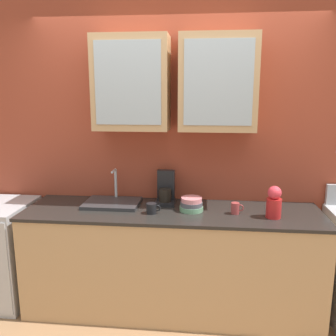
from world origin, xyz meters
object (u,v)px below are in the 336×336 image
Objects in this scene: bowl_stack at (191,204)px; coffee_maker at (166,191)px; cup_near_sink at (152,208)px; vase at (274,203)px; sink_faucet at (112,202)px; cup_near_bowls at (236,208)px.

bowl_stack is 0.68× the size of coffee_maker.
coffee_maker reaches higher than cup_near_sink.
bowl_stack is 0.77× the size of vase.
coffee_maker is (-0.24, 0.19, 0.05)m from bowl_stack.
sink_faucet is at bearing 171.96° from vase.
sink_faucet is 0.70m from bowl_stack.
cup_near_bowls is 0.64m from coffee_maker.
sink_faucet is 1.85× the size of vase.
sink_faucet is 1.06m from cup_near_bowls.
coffee_maker is at bearing 158.64° from cup_near_bowls.
vase is 0.93m from coffee_maker.
cup_near_sink is 0.31m from coffee_maker.
bowl_stack is at bearing -7.01° from sink_faucet.
sink_faucet reaches higher than coffee_maker.
vase is (0.65, -0.10, 0.07)m from bowl_stack.
vase is 0.97m from cup_near_sink.
cup_near_sink is at bearing -179.84° from vase.
coffee_maker is (0.08, 0.29, 0.07)m from cup_near_sink.
cup_near_bowls is at bearing -7.20° from bowl_stack.
sink_faucet is 1.63× the size of coffee_maker.
sink_faucet is at bearing 172.93° from cup_near_bowls.
bowl_stack is 1.93× the size of cup_near_bowls.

